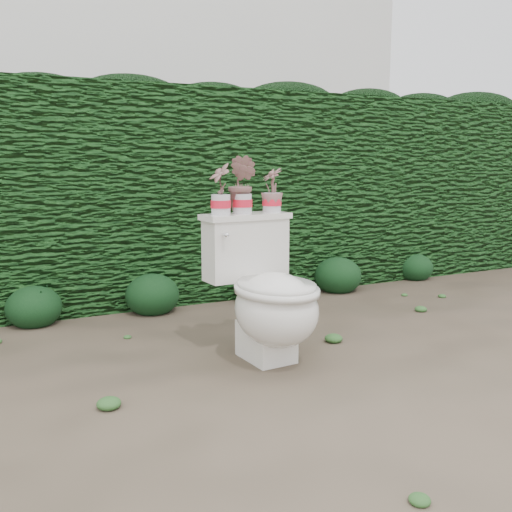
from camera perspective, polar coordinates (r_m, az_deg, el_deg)
name	(u,v)px	position (r m, az deg, el deg)	size (l,w,h in m)	color
ground	(214,354)	(3.23, -4.21, -9.79)	(60.00, 60.00, 0.00)	brown
hedge	(136,195)	(4.58, -11.92, 5.97)	(8.00, 1.00, 1.60)	#225A1E
house_wall	(97,97)	(9.05, -15.59, 15.07)	(8.00, 3.50, 4.00)	silver
toilet	(268,296)	(3.04, 1.21, -4.01)	(0.51, 0.71, 0.78)	silver
potted_plant_left	(221,190)	(3.09, -3.55, 6.57)	(0.14, 0.09, 0.26)	#2E6820
potted_plant_center	(242,186)	(3.15, -1.38, 7.00)	(0.17, 0.13, 0.30)	#2E6820
potted_plant_right	(272,191)	(3.25, 1.60, 6.47)	(0.13, 0.13, 0.23)	#2E6820
liriope_clump_2	(33,303)	(4.02, -21.36, -4.42)	(0.36, 0.36, 0.29)	#153C18
liriope_clump_3	(152,291)	(4.12, -10.34, -3.47)	(0.38, 0.38, 0.31)	#153C18
liriope_clump_4	(256,284)	(4.39, 0.00, -2.79)	(0.33, 0.33, 0.26)	#153C18
liriope_clump_5	(338,272)	(4.76, 8.18, -1.62)	(0.39, 0.39, 0.31)	#153C18
liriope_clump_6	(415,265)	(5.40, 15.61, -0.83)	(0.33, 0.33, 0.26)	#153C18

